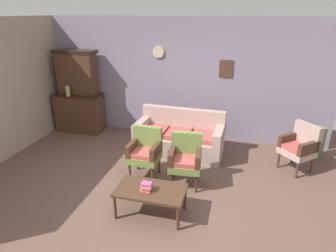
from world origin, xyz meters
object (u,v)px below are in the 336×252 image
(side_cabinet, at_px, (80,112))
(floral_couch, at_px, (180,138))
(wingback_chair_by_fireplace, at_px, (300,146))
(floor_vase_by_wall, at_px, (318,142))
(armchair_near_cabinet, at_px, (145,150))
(book_stack_on_table, at_px, (146,187))
(armchair_by_doorway, at_px, (185,158))
(vase_on_cabinet, at_px, (68,91))
(coffee_table, at_px, (151,192))

(side_cabinet, height_order, floral_couch, side_cabinet)
(side_cabinet, distance_m, wingback_chair_by_fireplace, 4.98)
(side_cabinet, relative_size, floor_vase_by_wall, 1.71)
(floor_vase_by_wall, bearing_deg, wingback_chair_by_fireplace, -126.50)
(armchair_near_cabinet, distance_m, book_stack_on_table, 1.12)
(wingback_chair_by_fireplace, bearing_deg, armchair_by_doorway, -153.04)
(side_cabinet, bearing_deg, floral_couch, -12.67)
(floral_couch, bearing_deg, side_cabinet, 167.33)
(book_stack_on_table, bearing_deg, side_cabinet, 134.64)
(vase_on_cabinet, xyz_separation_m, armchair_near_cabinet, (2.38, -1.43, -0.55))
(side_cabinet, relative_size, armchair_near_cabinet, 1.28)
(armchair_near_cabinet, height_order, wingback_chair_by_fireplace, same)
(side_cabinet, bearing_deg, coffee_table, -44.36)
(armchair_near_cabinet, bearing_deg, side_cabinet, 144.39)
(wingback_chair_by_fireplace, distance_m, coffee_table, 2.95)
(armchair_by_doorway, xyz_separation_m, book_stack_on_table, (-0.37, -0.96, -0.02))
(vase_on_cabinet, height_order, armchair_by_doorway, vase_on_cabinet)
(coffee_table, xyz_separation_m, floor_vase_by_wall, (2.72, 2.52, -0.04))
(armchair_by_doorway, relative_size, floor_vase_by_wall, 1.33)
(floral_couch, relative_size, floor_vase_by_wall, 2.68)
(armchair_by_doorway, height_order, book_stack_on_table, armchair_by_doorway)
(side_cabinet, height_order, wingback_chair_by_fireplace, side_cabinet)
(armchair_by_doorway, bearing_deg, floor_vase_by_wall, 33.84)
(wingback_chair_by_fireplace, height_order, coffee_table, wingback_chair_by_fireplace)
(side_cabinet, bearing_deg, armchair_by_doorway, -29.61)
(armchair_near_cabinet, bearing_deg, armchair_by_doorway, -6.85)
(vase_on_cabinet, height_order, floor_vase_by_wall, vase_on_cabinet)
(floral_couch, xyz_separation_m, coffee_table, (0.02, -2.02, 0.05))
(side_cabinet, xyz_separation_m, vase_on_cabinet, (-0.13, -0.19, 0.58))
(vase_on_cabinet, bearing_deg, floral_couch, -8.34)
(coffee_table, bearing_deg, floral_couch, 90.63)
(book_stack_on_table, bearing_deg, floral_couch, 89.41)
(floral_couch, bearing_deg, armchair_by_doorway, -72.71)
(floor_vase_by_wall, bearing_deg, vase_on_cabinet, -179.08)
(side_cabinet, bearing_deg, armchair_near_cabinet, -35.61)
(floral_couch, height_order, book_stack_on_table, floral_couch)
(coffee_table, bearing_deg, wingback_chair_by_fireplace, 40.05)
(side_cabinet, height_order, book_stack_on_table, side_cabinet)
(book_stack_on_table, bearing_deg, coffee_table, 48.12)
(wingback_chair_by_fireplace, bearing_deg, book_stack_on_table, -139.77)
(vase_on_cabinet, relative_size, book_stack_on_table, 1.40)
(floral_couch, distance_m, floor_vase_by_wall, 2.78)
(armchair_near_cabinet, xyz_separation_m, floor_vase_by_wall, (3.14, 1.51, -0.16))
(vase_on_cabinet, relative_size, coffee_table, 0.24)
(side_cabinet, height_order, armchair_near_cabinet, side_cabinet)
(vase_on_cabinet, distance_m, armchair_by_doorway, 3.52)
(vase_on_cabinet, height_order, book_stack_on_table, vase_on_cabinet)
(armchair_by_doorway, xyz_separation_m, coffee_table, (-0.32, -0.91, -0.12))
(armchair_near_cabinet, distance_m, armchair_by_doorway, 0.75)
(side_cabinet, distance_m, book_stack_on_table, 3.75)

